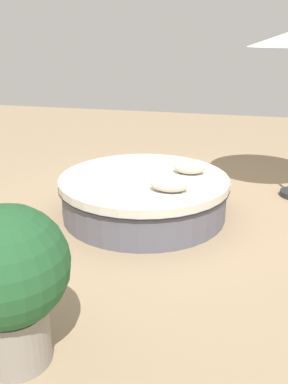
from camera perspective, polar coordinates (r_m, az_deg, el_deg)
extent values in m
plane|color=#9E8466|center=(5.51, 0.00, -3.15)|extent=(16.00, 16.00, 0.00)
cylinder|color=#595966|center=(5.43, 0.00, -1.08)|extent=(2.17, 2.17, 0.43)
cylinder|color=black|center=(5.35, 0.00, 1.05)|extent=(2.25, 2.25, 0.02)
cylinder|color=beige|center=(5.33, 0.00, 1.62)|extent=(2.24, 2.24, 0.11)
ellipsoid|color=beige|center=(4.78, 3.57, 1.08)|extent=(0.45, 0.29, 0.17)
ellipsoid|color=beige|center=(5.44, 6.41, 3.53)|extent=(0.43, 0.28, 0.19)
cylinder|color=gray|center=(3.26, -17.44, -18.74)|extent=(0.48, 0.48, 0.44)
sphere|color=#23562D|center=(2.93, -18.69, -9.82)|extent=(0.86, 0.86, 0.86)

